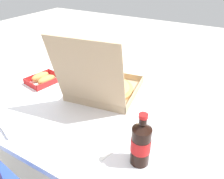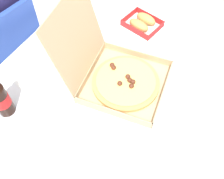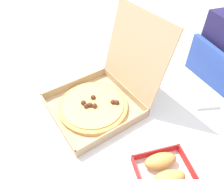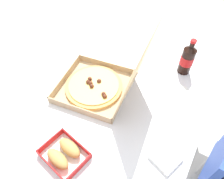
{
  "view_description": "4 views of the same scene",
  "coord_description": "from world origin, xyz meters",
  "views": [
    {
      "loc": [
        -0.52,
        0.81,
        1.37
      ],
      "look_at": [
        0.0,
        -0.1,
        0.75
      ],
      "focal_mm": 35.02,
      "sensor_mm": 36.0,
      "label": 1
    },
    {
      "loc": [
        -0.58,
        -0.43,
        1.7
      ],
      "look_at": [
        -0.02,
        -0.1,
        0.74
      ],
      "focal_mm": 41.61,
      "sensor_mm": 36.0,
      "label": 2
    },
    {
      "loc": [
        0.67,
        -0.33,
        1.42
      ],
      "look_at": [
        0.03,
        -0.02,
        0.75
      ],
      "focal_mm": 33.23,
      "sensor_mm": 36.0,
      "label": 3
    },
    {
      "loc": [
        0.67,
        0.35,
        1.61
      ],
      "look_at": [
        0.03,
        -0.03,
        0.72
      ],
      "focal_mm": 34.03,
      "sensor_mm": 36.0,
      "label": 4
    }
  ],
  "objects": [
    {
      "name": "ground_plane",
      "position": [
        0.0,
        0.0,
        0.0
      ],
      "size": [
        10.0,
        10.0,
        0.0
      ],
      "primitive_type": "plane",
      "color": "beige"
    },
    {
      "name": "napkin_pile",
      "position": [
        0.24,
        0.36,
        0.72
      ],
      "size": [
        0.14,
        0.14,
        0.02
      ],
      "primitive_type": "cube",
      "rotation": [
        0.0,
        0.0,
        -0.33
      ],
      "color": "white",
      "rests_on": "dining_table"
    },
    {
      "name": "paper_menu",
      "position": [
        -0.11,
        0.26,
        0.71
      ],
      "size": [
        0.24,
        0.2,
        0.0
      ],
      "primitive_type": "cube",
      "rotation": [
        0.0,
        0.0,
        -0.27
      ],
      "color": "white",
      "rests_on": "dining_table"
    },
    {
      "name": "bread_side_box",
      "position": [
        0.45,
        -0.02,
        0.73
      ],
      "size": [
        0.18,
        0.21,
        0.06
      ],
      "color": "white",
      "rests_on": "dining_table"
    },
    {
      "name": "pizza_box_open",
      "position": [
        0.05,
        -0.09,
        0.76
      ],
      "size": [
        0.43,
        0.5,
        0.39
      ],
      "color": "tan",
      "rests_on": "dining_table"
    },
    {
      "name": "cola_bottle",
      "position": [
        -0.32,
        0.25,
        0.8
      ],
      "size": [
        0.07,
        0.07,
        0.22
      ],
      "color": "black",
      "rests_on": "dining_table"
    },
    {
      "name": "dining_table",
      "position": [
        0.0,
        0.0,
        0.64
      ],
      "size": [
        1.34,
        0.93,
        0.71
      ],
      "color": "white",
      "rests_on": "ground_plane"
    }
  ]
}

